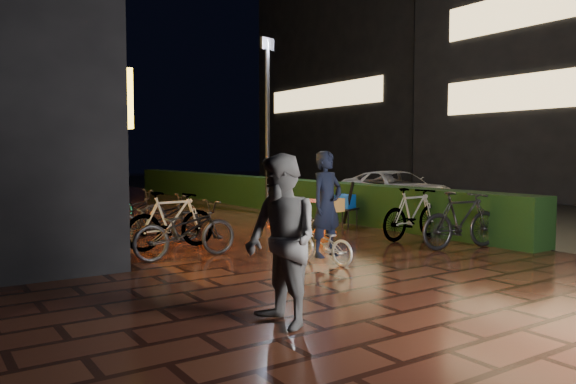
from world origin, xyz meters
TOP-DOWN VIEW (x-y plane):
  - ground at (0.00, 0.00)m, footprint 80.00×80.00m
  - asphalt_road at (9.00, 5.00)m, footprint 11.00×60.00m
  - hedge at (3.30, 8.00)m, footprint 0.70×20.00m
  - bystander_person at (-3.08, -3.01)m, footprint 0.68×0.87m
  - van at (6.39, 4.93)m, footprint 2.82×4.69m
  - far_buildings at (17.23, 9.61)m, footprint 9.08×31.00m
  - lamp_post_hedge at (2.47, 6.19)m, footprint 0.49×0.20m
  - lamp_post_sf at (-3.00, 8.02)m, footprint 0.44×0.13m
  - cyclist at (-0.67, -0.62)m, footprint 0.70×1.33m
  - traffic_barrier at (1.30, 2.85)m, footprint 0.82×1.83m
  - cart_assembly at (2.49, 2.66)m, footprint 0.74×0.80m
  - parked_bikes_storefront at (-2.30, 3.38)m, footprint 2.05×6.07m
  - parked_bikes_hedge at (2.33, -0.30)m, footprint 1.94×2.01m

SIDE VIEW (x-z plane):
  - ground at x=0.00m, z-range 0.00..0.00m
  - asphalt_road at x=9.00m, z-range 0.00..0.01m
  - traffic_barrier at x=1.30m, z-range 0.00..0.74m
  - parked_bikes_storefront at x=-2.30m, z-range -0.04..1.04m
  - hedge at x=3.30m, z-range 0.00..1.00m
  - parked_bikes_hedge at x=2.33m, z-range 0.00..1.08m
  - cart_assembly at x=2.49m, z-range 0.01..1.14m
  - van at x=6.39m, z-range 0.01..1.22m
  - cyclist at x=-0.67m, z-range -0.23..1.59m
  - bystander_person at x=-3.08m, z-range 0.00..1.79m
  - lamp_post_sf at x=-3.00m, z-range 0.23..4.88m
  - lamp_post_hedge at x=2.47m, z-range 0.26..5.35m
  - far_buildings at x=17.23m, z-range -0.53..13.47m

